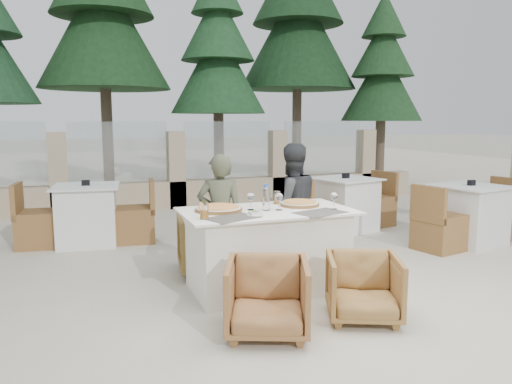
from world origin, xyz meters
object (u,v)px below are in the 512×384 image
object	(u,v)px
armchair_far_left	(210,244)
armchair_near_right	(364,287)
bg_table_c	(469,215)
armchair_near_left	(267,297)
beer_glass_left	(204,211)
wine_glass_near	(279,201)
olive_dish	(255,213)
pizza_right	(300,203)
diner_left	(220,216)
beer_glass_right	(277,198)
armchair_far_right	(285,236)
bg_table_a	(87,215)
wine_glass_corner	(334,200)
diner_right	(291,206)
pizza_left	(219,208)
dining_table	(267,250)
bg_table_b	(345,204)
wine_glass_centre	(251,200)
water_bottle	(266,197)

from	to	relation	value
armchair_far_left	armchair_near_right	world-z (taller)	armchair_far_left
armchair_far_left	bg_table_c	distance (m)	3.49
armchair_near_left	beer_glass_left	bearing A→B (deg)	133.79
wine_glass_near	olive_dish	distance (m)	0.35
armchair_far_left	pizza_right	bearing A→B (deg)	149.34
diner_left	beer_glass_right	bearing A→B (deg)	171.45
pizza_right	beer_glass_right	size ratio (longest dim) A/B	2.94
bg_table_c	pizza_right	bearing A→B (deg)	-179.32
armchair_far_right	bg_table_c	distance (m)	2.58
beer_glass_left	bg_table_a	xyz separation A→B (m)	(-0.89, 2.65, -0.46)
wine_glass_corner	olive_dish	distance (m)	0.80
diner_left	diner_right	size ratio (longest dim) A/B	0.94
armchair_far_left	diner_left	bearing A→B (deg)	114.47
pizza_right	beer_glass_right	distance (m)	0.25
olive_dish	armchair_near_left	size ratio (longest dim) A/B	0.17
pizza_left	olive_dish	bearing A→B (deg)	-51.96
pizza_left	wine_glass_near	distance (m)	0.57
wine_glass_near	armchair_near_right	distance (m)	1.14
pizza_left	armchair_near_right	size ratio (longest dim) A/B	0.74
wine_glass_near	diner_left	xyz separation A→B (m)	(-0.41, 0.56, -0.22)
wine_glass_near	olive_dish	xyz separation A→B (m)	(-0.30, -0.16, -0.07)
dining_table	beer_glass_right	xyz separation A→B (m)	(0.22, 0.28, 0.45)
bg_table_a	bg_table_b	bearing A→B (deg)	-0.49
wine_glass_centre	diner_left	xyz separation A→B (m)	(-0.17, 0.46, -0.22)
dining_table	beer_glass_left	size ratio (longest dim) A/B	10.78
water_bottle	wine_glass_centre	size ratio (longest dim) A/B	1.34
armchair_far_right	armchair_near_left	size ratio (longest dim) A/B	1.06
wine_glass_corner	diner_left	xyz separation A→B (m)	(-0.91, 0.70, -0.22)
beer_glass_right	diner_right	bearing A→B (deg)	46.37
beer_glass_left	olive_dish	world-z (taller)	beer_glass_left
pizza_right	diner_left	xyz separation A→B (m)	(-0.70, 0.41, -0.16)
olive_dish	armchair_far_left	size ratio (longest dim) A/B	0.16
pizza_left	wine_glass_corner	xyz separation A→B (m)	(1.04, -0.30, 0.06)
wine_glass_near	diner_left	bearing A→B (deg)	126.39
bg_table_a	armchair_near_left	bearing A→B (deg)	-64.01
bg_table_b	wine_glass_centre	bearing A→B (deg)	-152.25
wine_glass_centre	armchair_near_right	xyz separation A→B (m)	(0.61, -1.00, -0.60)
wine_glass_near	water_bottle	bearing A→B (deg)	160.79
dining_table	armchair_near_right	xyz separation A→B (m)	(0.47, -0.95, -0.12)
pizza_right	wine_glass_corner	distance (m)	0.37
pizza_right	bg_table_c	distance (m)	2.83
pizza_right	olive_dish	bearing A→B (deg)	-151.95
armchair_far_right	armchair_near_left	xyz separation A→B (m)	(-0.91, -1.74, -0.02)
armchair_near_right	diner_left	xyz separation A→B (m)	(-0.78, 1.46, 0.37)
wine_glass_near	diner_right	world-z (taller)	diner_right
bg_table_a	pizza_left	bearing A→B (deg)	-57.92
wine_glass_corner	armchair_far_right	distance (m)	1.14
pizza_right	armchair_near_left	distance (m)	1.38
dining_table	armchair_far_left	distance (m)	0.79
pizza_left	wine_glass_centre	distance (m)	0.31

